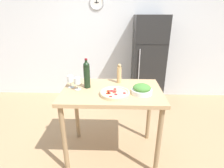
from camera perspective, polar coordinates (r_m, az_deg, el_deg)
name	(u,v)px	position (r m, az deg, el deg)	size (l,w,h in m)	color
ground_plane	(112,152)	(2.62, -0.03, -21.30)	(14.00, 14.00, 0.00)	tan
wall_back	(115,39)	(3.89, 0.90, 14.63)	(6.40, 0.08, 2.60)	silver
refrigerator	(148,61)	(3.67, 11.60, 7.21)	(0.61, 0.65, 1.78)	black
prep_counter	(112,99)	(2.14, -0.03, -5.03)	(1.19, 0.76, 0.95)	tan
wine_bottle	(87,74)	(2.12, -8.24, 3.17)	(0.08, 0.08, 0.36)	black
wine_glass_near	(77,81)	(2.10, -11.22, 0.86)	(0.07, 0.07, 0.15)	silver
wine_glass_far	(70,79)	(2.18, -13.45, 1.44)	(0.07, 0.07, 0.15)	silver
pepper_mill	(119,74)	(2.27, 2.35, 3.38)	(0.06, 0.06, 0.26)	tan
salad_bowl	(142,89)	(2.00, 9.72, -1.75)	(0.24, 0.24, 0.11)	white
homemade_pizza	(115,93)	(1.96, 0.93, -2.94)	(0.34, 0.34, 0.04)	beige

